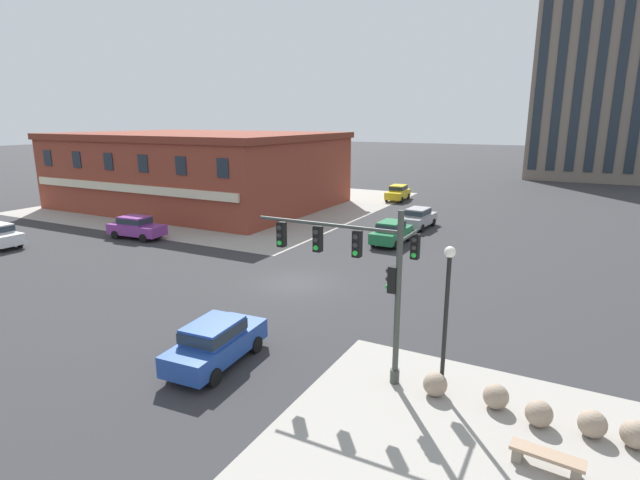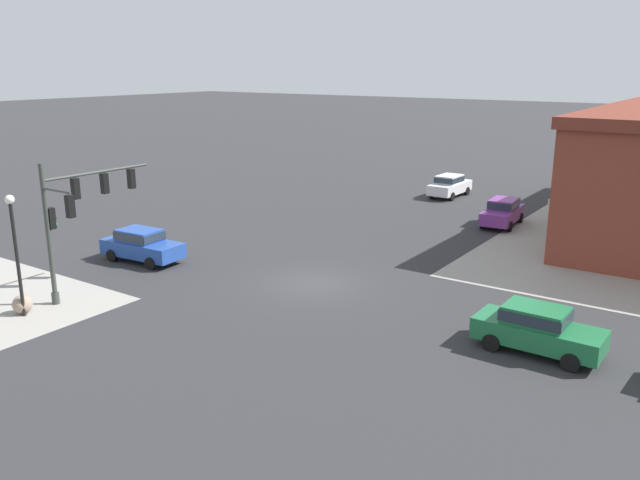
# 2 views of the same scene
# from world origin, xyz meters

# --- Properties ---
(ground_plane) EXTENTS (320.00, 320.00, 0.00)m
(ground_plane) POSITION_xyz_m (0.00, 0.00, 0.00)
(ground_plane) COLOR #2D2D30
(sidewalk_far_corner) EXTENTS (32.00, 32.00, 0.02)m
(sidewalk_far_corner) POSITION_xyz_m (-20.00, 20.00, 0.00)
(sidewalk_far_corner) COLOR gray
(sidewalk_far_corner) RESTS_ON ground
(traffic_signal_main) EXTENTS (5.52, 2.09, 6.02)m
(traffic_signal_main) POSITION_xyz_m (7.22, -7.33, 3.88)
(traffic_signal_main) COLOR #383D38
(traffic_signal_main) RESTS_ON ground
(bollard_sphere_curb_a) EXTENTS (0.79, 0.79, 0.79)m
(bollard_sphere_curb_a) POSITION_xyz_m (9.87, -7.64, 0.39)
(bollard_sphere_curb_a) COLOR gray
(bollard_sphere_curb_a) RESTS_ON ground
(bollard_sphere_curb_b) EXTENTS (0.79, 0.79, 0.79)m
(bollard_sphere_curb_b) POSITION_xyz_m (11.74, -7.47, 0.39)
(bollard_sphere_curb_b) COLOR gray
(bollard_sphere_curb_b) RESTS_ON ground
(bollard_sphere_curb_c) EXTENTS (0.79, 0.79, 0.79)m
(bollard_sphere_curb_c) POSITION_xyz_m (13.00, -7.84, 0.39)
(bollard_sphere_curb_c) COLOR gray
(bollard_sphere_curb_c) RESTS_ON ground
(bollard_sphere_curb_d) EXTENTS (0.79, 0.79, 0.79)m
(bollard_sphere_curb_d) POSITION_xyz_m (14.39, -7.67, 0.39)
(bollard_sphere_curb_d) COLOR gray
(bollard_sphere_curb_d) RESTS_ON ground
(bollard_sphere_curb_e) EXTENTS (0.79, 0.79, 0.79)m
(bollard_sphere_curb_e) POSITION_xyz_m (15.44, -7.66, 0.39)
(bollard_sphere_curb_e) COLOR gray
(bollard_sphere_curb_e) RESTS_ON ground
(bench_near_signal) EXTENTS (1.84, 0.64, 0.49)m
(bench_near_signal) POSITION_xyz_m (13.35, -9.80, 0.33)
(bench_near_signal) COLOR #9E7F66
(bench_near_signal) RESTS_ON ground
(street_lamp_corner_near) EXTENTS (0.36, 0.36, 5.00)m
(street_lamp_corner_near) POSITION_xyz_m (10.00, -7.35, 3.17)
(street_lamp_corner_near) COLOR black
(street_lamp_corner_near) RESTS_ON ground
(car_main_northbound_near) EXTENTS (2.07, 4.49, 1.68)m
(car_main_northbound_near) POSITION_xyz_m (-4.40, 29.73, 0.92)
(car_main_northbound_near) COLOR gold
(car_main_northbound_near) RESTS_ON ground
(car_main_northbound_far) EXTENTS (2.11, 4.51, 1.68)m
(car_main_northbound_far) POSITION_xyz_m (1.81, 16.88, 0.92)
(car_main_northbound_far) COLOR #99999E
(car_main_northbound_far) RESTS_ON ground
(car_cross_eastbound) EXTENTS (4.52, 2.14, 1.68)m
(car_cross_eastbound) POSITION_xyz_m (-15.95, 3.39, 0.92)
(car_cross_eastbound) COLOR #7A3389
(car_cross_eastbound) RESTS_ON ground
(car_cross_westbound) EXTENTS (2.12, 4.51, 1.68)m
(car_cross_westbound) POSITION_xyz_m (2.17, -9.33, 0.92)
(car_cross_westbound) COLOR #23479E
(car_cross_westbound) RESTS_ON ground
(car_parked_curb) EXTENTS (1.96, 4.44, 1.68)m
(car_parked_curb) POSITION_xyz_m (1.68, 10.76, 0.92)
(car_parked_curb) COLOR #1E6B3D
(car_parked_curb) RESTS_ON ground
(storefront_block_near_corner) EXTENTS (26.12, 19.55, 7.43)m
(storefront_block_near_corner) POSITION_xyz_m (-21.80, 17.54, 3.73)
(storefront_block_near_corner) COLOR brown
(storefront_block_near_corner) RESTS_ON ground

